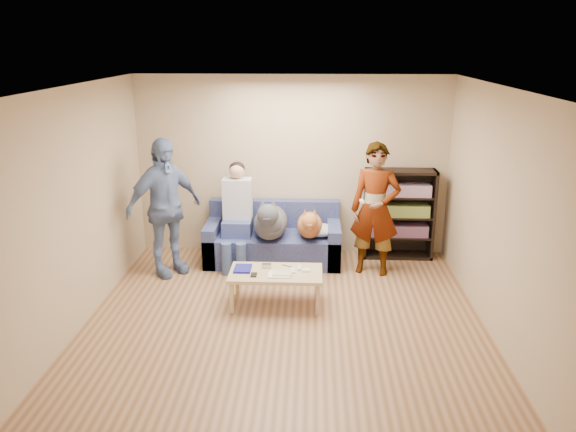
{
  "coord_description": "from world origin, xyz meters",
  "views": [
    {
      "loc": [
        0.3,
        -5.47,
        3.04
      ],
      "look_at": [
        0.0,
        1.2,
        0.95
      ],
      "focal_mm": 35.0,
      "sensor_mm": 36.0,
      "label": 1
    }
  ],
  "objects_px": {
    "notebook_blue": "(243,269)",
    "dog_tan": "(310,225)",
    "person_standing_right": "(375,209)",
    "bookshelf": "(399,212)",
    "coffee_table": "(276,275)",
    "camera_silver": "(267,266)",
    "person_seated": "(237,211)",
    "dog_gray": "(270,221)",
    "sofa": "(273,242)",
    "person_standing_left": "(164,208)"
  },
  "relations": [
    {
      "from": "person_standing_left",
      "to": "dog_gray",
      "type": "bearing_deg",
      "value": -33.35
    },
    {
      "from": "dog_gray",
      "to": "bookshelf",
      "type": "bearing_deg",
      "value": 14.97
    },
    {
      "from": "coffee_table",
      "to": "bookshelf",
      "type": "xyz_separation_m",
      "value": [
        1.67,
        1.66,
        0.31
      ]
    },
    {
      "from": "notebook_blue",
      "to": "person_seated",
      "type": "relative_size",
      "value": 0.18
    },
    {
      "from": "dog_tan",
      "to": "dog_gray",
      "type": "bearing_deg",
      "value": -173.88
    },
    {
      "from": "person_seated",
      "to": "dog_tan",
      "type": "distance_m",
      "value": 1.03
    },
    {
      "from": "person_standing_left",
      "to": "coffee_table",
      "type": "bearing_deg",
      "value": -74.9
    },
    {
      "from": "person_standing_right",
      "to": "person_standing_left",
      "type": "distance_m",
      "value": 2.8
    },
    {
      "from": "person_standing_left",
      "to": "person_seated",
      "type": "xyz_separation_m",
      "value": [
        0.91,
        0.41,
        -0.16
      ]
    },
    {
      "from": "person_seated",
      "to": "bookshelf",
      "type": "distance_m",
      "value": 2.33
    },
    {
      "from": "person_standing_right",
      "to": "bookshelf",
      "type": "bearing_deg",
      "value": 69.28
    },
    {
      "from": "sofa",
      "to": "notebook_blue",
      "type": "bearing_deg",
      "value": -101.15
    },
    {
      "from": "notebook_blue",
      "to": "camera_silver",
      "type": "distance_m",
      "value": 0.29
    },
    {
      "from": "notebook_blue",
      "to": "dog_tan",
      "type": "bearing_deg",
      "value": 56.18
    },
    {
      "from": "camera_silver",
      "to": "bookshelf",
      "type": "relative_size",
      "value": 0.08
    },
    {
      "from": "sofa",
      "to": "person_standing_right",
      "type": "bearing_deg",
      "value": -15.31
    },
    {
      "from": "dog_gray",
      "to": "bookshelf",
      "type": "xyz_separation_m",
      "value": [
        1.83,
        0.49,
        0.01
      ]
    },
    {
      "from": "dog_gray",
      "to": "bookshelf",
      "type": "height_order",
      "value": "bookshelf"
    },
    {
      "from": "person_seated",
      "to": "camera_silver",
      "type": "bearing_deg",
      "value": -66.72
    },
    {
      "from": "notebook_blue",
      "to": "dog_tan",
      "type": "distance_m",
      "value": 1.43
    },
    {
      "from": "dog_tan",
      "to": "bookshelf",
      "type": "distance_m",
      "value": 1.35
    },
    {
      "from": "person_standing_right",
      "to": "coffee_table",
      "type": "xyz_separation_m",
      "value": [
        -1.26,
        -1.04,
        -0.52
      ]
    },
    {
      "from": "dog_tan",
      "to": "person_standing_right",
      "type": "bearing_deg",
      "value": -11.96
    },
    {
      "from": "person_standing_left",
      "to": "sofa",
      "type": "distance_m",
      "value": 1.64
    },
    {
      "from": "camera_silver",
      "to": "person_seated",
      "type": "xyz_separation_m",
      "value": [
        -0.51,
        1.18,
        0.33
      ]
    },
    {
      "from": "person_standing_left",
      "to": "sofa",
      "type": "xyz_separation_m",
      "value": [
        1.41,
        0.53,
        -0.65
      ]
    },
    {
      "from": "camera_silver",
      "to": "bookshelf",
      "type": "bearing_deg",
      "value": 40.67
    },
    {
      "from": "person_standing_left",
      "to": "person_seated",
      "type": "height_order",
      "value": "person_standing_left"
    },
    {
      "from": "notebook_blue",
      "to": "camera_silver",
      "type": "bearing_deg",
      "value": 14.04
    },
    {
      "from": "sofa",
      "to": "dog_tan",
      "type": "distance_m",
      "value": 0.64
    },
    {
      "from": "notebook_blue",
      "to": "coffee_table",
      "type": "height_order",
      "value": "notebook_blue"
    },
    {
      "from": "person_seated",
      "to": "dog_gray",
      "type": "xyz_separation_m",
      "value": [
        0.47,
        -0.13,
        -0.11
      ]
    },
    {
      "from": "camera_silver",
      "to": "person_seated",
      "type": "bearing_deg",
      "value": 113.28
    },
    {
      "from": "sofa",
      "to": "bookshelf",
      "type": "distance_m",
      "value": 1.86
    },
    {
      "from": "person_standing_right",
      "to": "coffee_table",
      "type": "distance_m",
      "value": 1.72
    },
    {
      "from": "person_seated",
      "to": "coffee_table",
      "type": "xyz_separation_m",
      "value": [
        0.63,
        -1.3,
        -0.4
      ]
    },
    {
      "from": "person_standing_left",
      "to": "dog_tan",
      "type": "distance_m",
      "value": 1.98
    },
    {
      "from": "sofa",
      "to": "dog_tan",
      "type": "bearing_deg",
      "value": -20.7
    },
    {
      "from": "person_seated",
      "to": "dog_gray",
      "type": "height_order",
      "value": "person_seated"
    },
    {
      "from": "camera_silver",
      "to": "bookshelf",
      "type": "height_order",
      "value": "bookshelf"
    },
    {
      "from": "person_standing_left",
      "to": "sofa",
      "type": "bearing_deg",
      "value": -23.99
    },
    {
      "from": "camera_silver",
      "to": "sofa",
      "type": "xyz_separation_m",
      "value": [
        -0.01,
        1.31,
        -0.16
      ]
    },
    {
      "from": "person_standing_right",
      "to": "person_standing_left",
      "type": "bearing_deg",
      "value": -163.82
    },
    {
      "from": "sofa",
      "to": "dog_gray",
      "type": "bearing_deg",
      "value": -95.65
    },
    {
      "from": "bookshelf",
      "to": "notebook_blue",
      "type": "bearing_deg",
      "value": -142.16
    },
    {
      "from": "sofa",
      "to": "camera_silver",
      "type": "bearing_deg",
      "value": -89.61
    },
    {
      "from": "person_standing_left",
      "to": "notebook_blue",
      "type": "xyz_separation_m",
      "value": [
        1.14,
        -0.84,
        -0.5
      ]
    },
    {
      "from": "camera_silver",
      "to": "dog_tan",
      "type": "xyz_separation_m",
      "value": [
        0.51,
        1.11,
        0.16
      ]
    },
    {
      "from": "person_seated",
      "to": "dog_gray",
      "type": "relative_size",
      "value": 1.15
    },
    {
      "from": "person_standing_right",
      "to": "sofa",
      "type": "distance_m",
      "value": 1.57
    }
  ]
}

